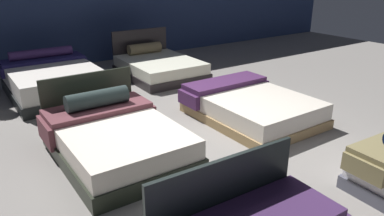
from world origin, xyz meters
The scene contains 5 objects.
ground_plane centered at (0.00, 0.00, -0.01)m, with size 18.00×18.00×0.02m, color gray.
bed_2 centered at (-1.21, 0.35, 0.26)m, with size 1.52×2.00×0.92m.
bed_3 centered at (1.12, 0.30, 0.21)m, with size 1.63×2.01×0.49m.
bed_4 centered at (-1.18, 3.34, 0.28)m, with size 1.67×2.11×0.78m.
bed_5 centered at (1.12, 3.32, 0.22)m, with size 1.54×1.99×0.94m.
Camera 1 is at (-2.83, -3.80, 2.33)m, focal length 34.48 mm.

